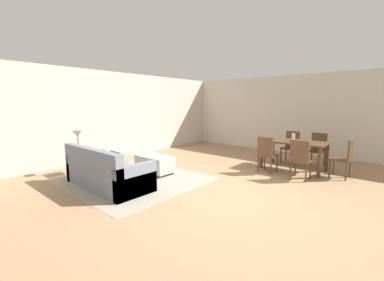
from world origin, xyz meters
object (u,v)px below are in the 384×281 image
at_px(side_table, 79,156).
at_px(dining_chair_head_east, 345,156).
at_px(table_lamp, 78,134).
at_px(dining_chair_near_left, 267,153).
at_px(couch, 107,173).
at_px(dining_chair_far_left, 291,145).
at_px(ottoman_table, 155,163).
at_px(dining_chair_near_right, 300,158).
at_px(dining_table, 294,145).
at_px(dining_chair_far_right, 318,148).
at_px(vase_centerpiece, 293,137).

xyz_separation_m(side_table, dining_chair_head_east, (4.96, 3.89, 0.06)).
bearing_deg(dining_chair_head_east, table_lamp, -141.90).
height_order(side_table, dining_chair_near_left, dining_chair_near_left).
xyz_separation_m(couch, dining_chair_far_left, (2.14, 4.72, 0.22)).
relative_size(ottoman_table, dining_chair_far_left, 1.04).
height_order(dining_chair_near_right, dining_chair_head_east, same).
bearing_deg(dining_chair_near_left, dining_table, 62.04).
bearing_deg(dining_chair_far_right, couch, -120.94).
bearing_deg(ottoman_table, couch, -89.18).
height_order(dining_table, vase_centerpiece, vase_centerpiece).
distance_m(table_lamp, dining_chair_far_left, 5.83).
distance_m(dining_chair_near_left, dining_chair_far_right, 1.77).
xyz_separation_m(dining_chair_far_left, vase_centerpiece, (0.32, -0.79, 0.34)).
height_order(dining_chair_near_left, dining_chair_head_east, same).
bearing_deg(dining_chair_near_right, dining_chair_far_left, 115.66).
relative_size(ottoman_table, dining_table, 0.62).
relative_size(dining_chair_far_right, vase_centerpiece, 4.68).
xyz_separation_m(ottoman_table, dining_chair_far_left, (2.16, 3.39, 0.27)).
bearing_deg(dining_chair_near_left, side_table, -137.32).
height_order(ottoman_table, dining_chair_far_left, dining_chair_far_left).
relative_size(dining_chair_head_east, vase_centerpiece, 4.68).
distance_m(side_table, dining_chair_far_left, 5.81).
height_order(couch, dining_chair_far_left, dining_chair_far_left).
height_order(side_table, vase_centerpiece, vase_centerpiece).
relative_size(side_table, dining_chair_far_right, 0.63).
bearing_deg(side_table, couch, -1.76).
relative_size(dining_table, dining_chair_far_left, 1.69).
bearing_deg(couch, dining_chair_head_east, 47.16).
distance_m(dining_chair_near_left, dining_chair_head_east, 1.74).
height_order(dining_chair_near_right, dining_chair_far_left, same).
xyz_separation_m(couch, dining_chair_head_east, (3.65, 3.93, 0.22)).
bearing_deg(dining_chair_near_left, dining_chair_near_right, -3.25).
distance_m(dining_chair_far_left, vase_centerpiece, 0.92).
bearing_deg(dining_table, couch, -122.27).
relative_size(ottoman_table, vase_centerpiece, 4.86).
bearing_deg(vase_centerpiece, side_table, -134.17).
distance_m(side_table, dining_chair_head_east, 6.31).
height_order(dining_chair_near_left, vase_centerpiece, vase_centerpiece).
xyz_separation_m(couch, ottoman_table, (-0.02, 1.33, -0.05)).
distance_m(dining_chair_near_left, vase_centerpiece, 0.91).
distance_m(side_table, vase_centerpiece, 5.43).
bearing_deg(dining_chair_near_right, vase_centerpiece, 119.03).
height_order(dining_chair_far_right, dining_chair_head_east, same).
xyz_separation_m(dining_chair_near_left, dining_chair_head_east, (1.57, 0.76, 0.00)).
relative_size(dining_chair_near_left, dining_chair_far_right, 1.00).
distance_m(dining_chair_far_left, dining_chair_head_east, 1.70).
distance_m(table_lamp, dining_chair_far_right, 6.31).
height_order(couch, dining_chair_near_right, dining_chair_near_right).
xyz_separation_m(table_lamp, dining_table, (3.80, 3.89, -0.33)).
relative_size(dining_table, dining_chair_far_right, 1.69).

